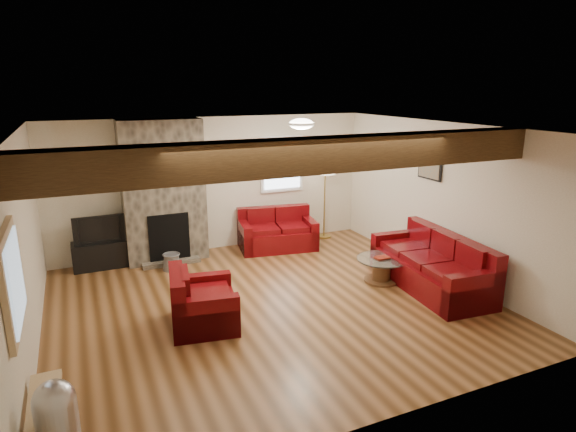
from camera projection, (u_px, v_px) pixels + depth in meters
name	position (u px, v px, depth m)	size (l,w,h in m)	color
room	(270.00, 221.00, 6.61)	(8.00, 8.00, 8.00)	#593517
oak_beam	(312.00, 155.00, 5.23)	(6.00, 0.36, 0.38)	#321E0F
chimney_breast	(164.00, 193.00, 8.42)	(1.40, 0.67, 2.50)	#3C372E
back_window	(282.00, 164.00, 9.45)	(0.90, 0.08, 1.10)	white
hatch_window	(12.00, 280.00, 4.07)	(0.08, 1.00, 0.90)	tan
ceiling_dome	(301.00, 126.00, 7.44)	(0.40, 0.40, 0.18)	white
artwork_back	(223.00, 160.00, 8.94)	(0.42, 0.06, 0.52)	black
artwork_right	(430.00, 167.00, 7.91)	(0.06, 0.55, 0.42)	black
sofa_three	(430.00, 262.00, 7.41)	(2.16, 0.90, 0.83)	#450408
loveseat	(277.00, 229.00, 9.21)	(1.43, 0.82, 0.76)	#450408
armchair_red	(203.00, 298.00, 6.24)	(0.94, 0.82, 0.76)	#450408
coffee_table	(381.00, 270.00, 7.68)	(0.80, 0.80, 0.42)	#4D3218
tv_cabinet	(102.00, 255.00, 8.27)	(0.94, 0.37, 0.47)	black
television	(99.00, 228.00, 8.15)	(0.83, 0.11, 0.48)	black
floor_lamp	(325.00, 171.00, 9.63)	(0.42, 0.42, 1.63)	#AF9548
pine_bench	(47.00, 430.00, 4.09)	(0.27, 1.14, 0.43)	tan
pedal_bin	(58.00, 427.00, 3.84)	(0.33, 0.33, 0.82)	#B3B3B8
coal_bucket	(172.00, 262.00, 8.19)	(0.31, 0.31, 0.29)	gray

